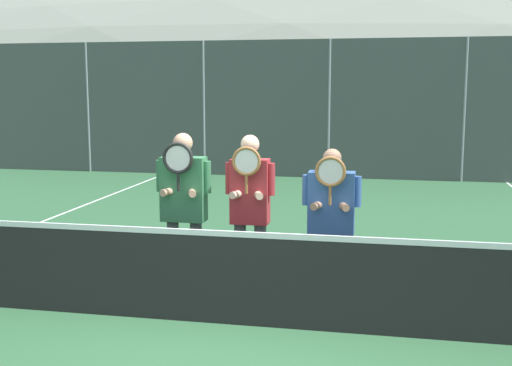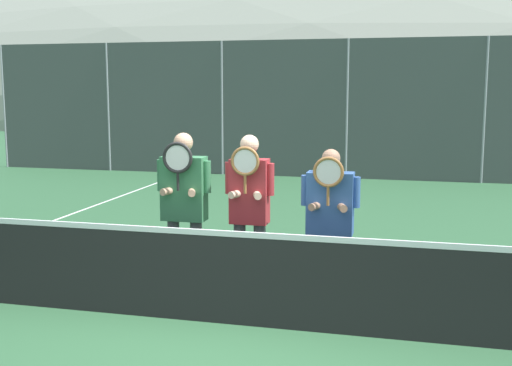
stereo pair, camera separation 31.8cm
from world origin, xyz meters
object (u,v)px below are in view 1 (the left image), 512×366
object	(u,v)px
car_far_left	(171,135)
car_left_of_center	(341,136)
player_center_left	(250,206)
player_center_right	(331,215)
player_leftmost	(184,201)

from	to	relation	value
car_far_left	car_left_of_center	size ratio (longest dim) A/B	0.99
player_center_left	player_center_right	bearing A→B (deg)	-2.81
player_leftmost	player_center_left	size ratio (longest dim) A/B	1.01
car_left_of_center	player_center_left	bearing A→B (deg)	-90.86
player_center_left	car_far_left	bearing A→B (deg)	112.63
player_leftmost	car_far_left	distance (m)	12.62
player_center_right	car_far_left	xyz separation A→B (m)	(-5.81, 11.89, -0.11)
player_leftmost	player_center_left	xyz separation A→B (m)	(0.72, 0.04, -0.03)
car_far_left	car_left_of_center	world-z (taller)	car_left_of_center
player_leftmost	player_center_right	distance (m)	1.60
car_far_left	car_left_of_center	distance (m)	5.12
player_center_right	car_left_of_center	distance (m)	11.85
player_leftmost	car_far_left	bearing A→B (deg)	109.52
car_far_left	car_left_of_center	xyz separation A→B (m)	(5.12, -0.06, 0.06)
player_leftmost	car_far_left	world-z (taller)	player_leftmost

